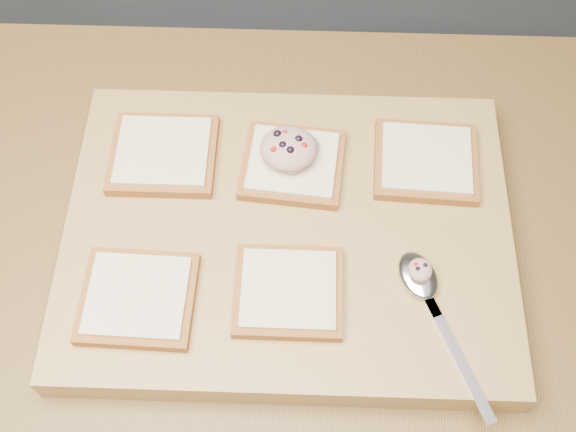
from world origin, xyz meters
The scene contains 10 objects.
island_counter centered at (0.00, 0.00, 0.45)m, with size 2.00×0.80×0.90m.
cutting_board centered at (-0.02, 0.05, 0.92)m, with size 0.52×0.40×0.04m, color #B1884C.
bread_far_left centered at (-0.18, 0.14, 0.95)m, with size 0.13×0.12×0.02m.
bread_far_center centered at (-0.02, 0.13, 0.95)m, with size 0.13×0.12×0.02m.
bread_far_right centered at (0.14, 0.14, 0.95)m, with size 0.13×0.12×0.02m.
bread_near_left centered at (-0.19, -0.05, 0.95)m, with size 0.13×0.12×0.02m.
bread_near_center centered at (-0.02, -0.04, 0.95)m, with size 0.12×0.11×0.02m.
tuna_salad_dollop centered at (-0.03, 0.14, 0.97)m, with size 0.07×0.06×0.03m.
spoon centered at (0.13, -0.03, 0.95)m, with size 0.10×0.20×0.01m.
spoon_salad centered at (0.12, -0.01, 0.96)m, with size 0.03×0.03×0.02m.
Camera 1 is at (-0.01, -0.36, 1.67)m, focal length 45.00 mm.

